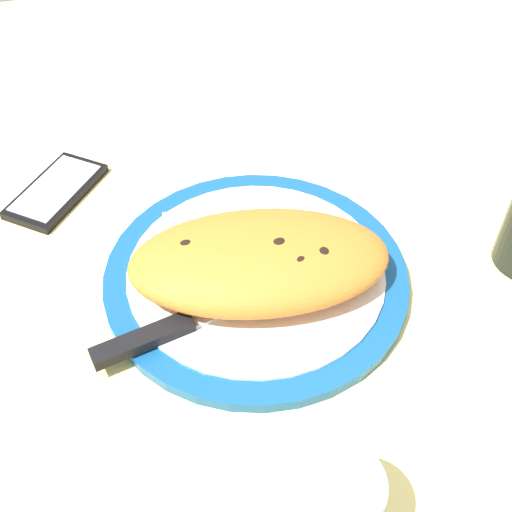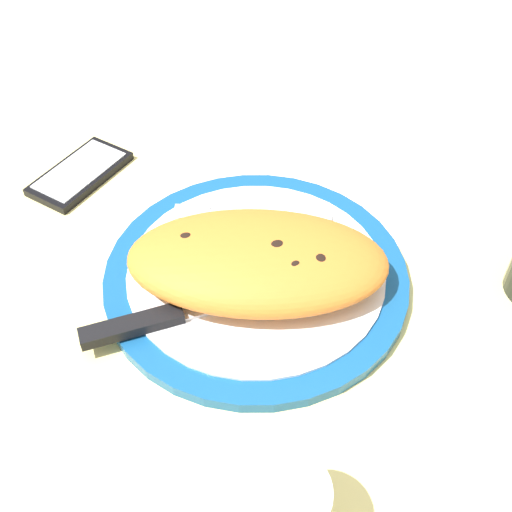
# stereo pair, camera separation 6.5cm
# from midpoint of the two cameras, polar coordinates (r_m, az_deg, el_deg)

# --- Properties ---
(ground_plane) EXTENTS (1.50, 1.50, 0.03)m
(ground_plane) POSITION_cam_midpoint_polar(r_m,az_deg,el_deg) (0.69, 2.70, -3.10)
(ground_plane) COLOR #E5D684
(plate) EXTENTS (0.32, 0.32, 0.02)m
(plate) POSITION_cam_midpoint_polar(r_m,az_deg,el_deg) (0.67, 2.77, -1.83)
(plate) COLOR navy
(plate) RESTS_ON ground_plane
(calzone) EXTENTS (0.28, 0.18, 0.05)m
(calzone) POSITION_cam_midpoint_polar(r_m,az_deg,el_deg) (0.63, 2.66, -0.62)
(calzone) COLOR orange
(calzone) RESTS_ON plate
(fork) EXTENTS (0.18, 0.04, 0.00)m
(fork) POSITION_cam_midpoint_polar(r_m,az_deg,el_deg) (0.72, 0.90, 3.65)
(fork) COLOR silver
(fork) RESTS_ON plate
(knife) EXTENTS (0.23, 0.07, 0.01)m
(knife) POSITION_cam_midpoint_polar(r_m,az_deg,el_deg) (0.62, -5.31, -5.71)
(knife) COLOR silver
(knife) RESTS_ON plate
(smartphone) EXTENTS (0.13, 0.14, 0.01)m
(smartphone) POSITION_cam_midpoint_polar(r_m,az_deg,el_deg) (0.82, -13.31, 7.12)
(smartphone) COLOR black
(smartphone) RESTS_ON ground_plane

